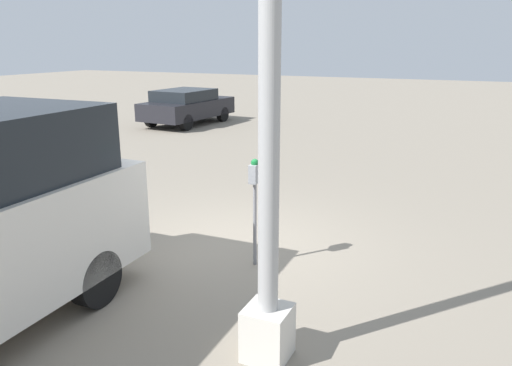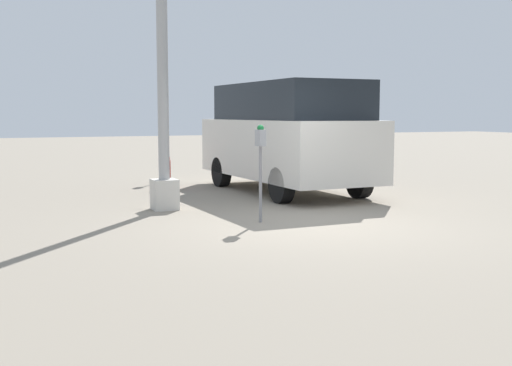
# 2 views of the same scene
# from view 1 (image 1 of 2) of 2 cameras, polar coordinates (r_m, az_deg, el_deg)

# --- Properties ---
(ground_plane) EXTENTS (80.00, 80.00, 0.00)m
(ground_plane) POSITION_cam_1_polar(r_m,az_deg,el_deg) (7.88, -2.74, -7.27)
(ground_plane) COLOR gray
(parking_meter_near) EXTENTS (0.20, 0.11, 1.56)m
(parking_meter_near) POSITION_cam_1_polar(r_m,az_deg,el_deg) (6.88, -0.13, -0.55)
(parking_meter_near) COLOR gray
(parking_meter_near) RESTS_ON ground
(lamp_post) EXTENTS (0.44, 0.44, 5.06)m
(lamp_post) POSITION_cam_1_polar(r_m,az_deg,el_deg) (4.57, 1.46, 0.29)
(lamp_post) COLOR beige
(lamp_post) RESTS_ON ground
(car_distant) EXTENTS (4.11, 2.14, 1.36)m
(car_distant) POSITION_cam_1_polar(r_m,az_deg,el_deg) (19.78, -7.89, 8.75)
(car_distant) COLOR black
(car_distant) RESTS_ON ground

